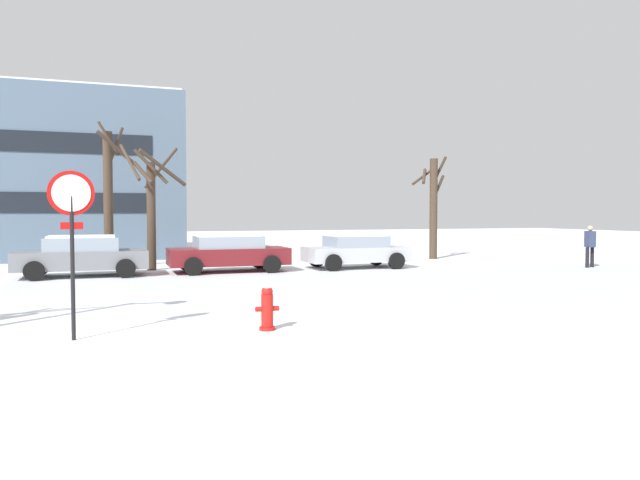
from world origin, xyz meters
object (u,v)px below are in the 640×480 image
(stop_sign, at_px, (72,221))
(parked_car_silver, at_px, (356,251))
(fire_hydrant, at_px, (267,307))
(parked_car_maroon, at_px, (228,253))
(parked_car_gray, at_px, (82,255))
(pedestrian_crossing, at_px, (590,243))

(stop_sign, height_order, parked_car_silver, stop_sign)
(stop_sign, bearing_deg, fire_hydrant, -4.53)
(fire_hydrant, xyz_separation_m, parked_car_maroon, (1.47, 11.30, 0.29))
(parked_car_maroon, xyz_separation_m, parked_car_silver, (5.03, -0.18, -0.02))
(parked_car_gray, height_order, parked_car_maroon, parked_car_gray)
(parked_car_maroon, relative_size, pedestrian_crossing, 2.59)
(parked_car_silver, bearing_deg, fire_hydrant, -120.31)
(parked_car_maroon, bearing_deg, fire_hydrant, -97.43)
(parked_car_gray, distance_m, parked_car_silver, 10.06)
(parked_car_maroon, distance_m, parked_car_silver, 5.03)
(fire_hydrant, distance_m, parked_car_gray, 11.82)
(stop_sign, bearing_deg, parked_car_gray, 91.18)
(parked_car_gray, height_order, pedestrian_crossing, pedestrian_crossing)
(parked_car_gray, bearing_deg, pedestrian_crossing, -9.09)
(parked_car_silver, bearing_deg, pedestrian_crossing, -17.99)
(stop_sign, xyz_separation_m, parked_car_silver, (9.83, 10.86, -1.33))
(fire_hydrant, height_order, parked_car_silver, parked_car_silver)
(stop_sign, xyz_separation_m, parked_car_maroon, (4.80, 11.04, -1.31))
(fire_hydrant, height_order, parked_car_gray, parked_car_gray)
(parked_car_silver, xyz_separation_m, pedestrian_crossing, (8.89, -2.89, 0.28))
(fire_hydrant, relative_size, parked_car_gray, 0.20)
(parked_car_maroon, xyz_separation_m, pedestrian_crossing, (13.92, -3.06, 0.26))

